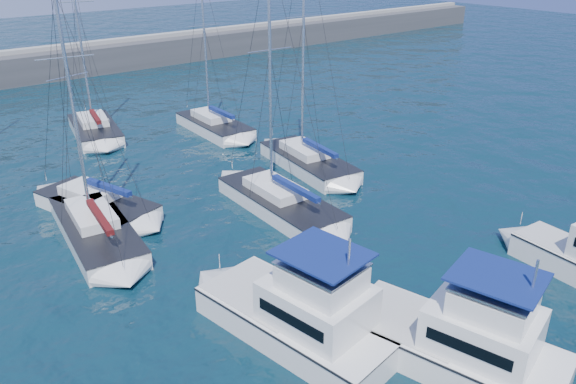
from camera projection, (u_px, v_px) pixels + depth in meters
ground at (309, 308)px, 24.18m from camera, size 220.00×220.00×0.00m
motor_yacht_port_inner at (304, 315)px, 21.89m from camera, size 4.80×8.78×4.69m
motor_yacht_stbd_inner at (463, 342)px, 20.46m from camera, size 5.31×8.57×4.69m
sailboat_mid_b at (96, 230)px, 29.61m from camera, size 4.18×9.35×15.03m
sailboat_mid_c at (97, 205)px, 32.36m from camera, size 5.15×8.22×12.50m
sailboat_mid_d at (280, 202)px, 32.68m from camera, size 3.52×9.09×14.62m
sailboat_mid_e at (308, 161)px, 38.62m from camera, size 4.18×8.71×16.10m
sailboat_back_b at (95, 129)px, 45.00m from camera, size 4.71×8.35×16.41m
sailboat_back_c at (214, 126)px, 46.00m from camera, size 3.40×8.08×13.32m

